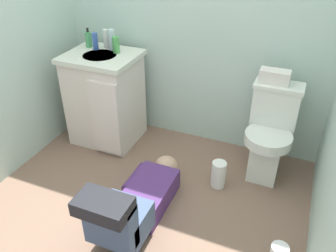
{
  "coord_description": "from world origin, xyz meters",
  "views": [
    {
      "loc": [
        0.89,
        -1.62,
        1.84
      ],
      "look_at": [
        0.03,
        0.44,
        0.45
      ],
      "focal_mm": 37.25,
      "sensor_mm": 36.0,
      "label": 1
    }
  ],
  "objects_px": {
    "tissue_box": "(275,77)",
    "faucet": "(109,43)",
    "toilet": "(270,133)",
    "soap_dispenser": "(89,39)",
    "bottle_white": "(106,39)",
    "bottle_clear": "(112,40)",
    "paper_towel_roll": "(219,174)",
    "bottle_green": "(116,45)",
    "bottle_blue": "(95,41)",
    "person_plumber": "(136,202)",
    "toilet_paper_roll": "(279,252)",
    "vanity_cabinet": "(105,98)"
  },
  "relations": [
    {
      "from": "vanity_cabinet",
      "to": "bottle_green",
      "type": "bearing_deg",
      "value": 41.75
    },
    {
      "from": "bottle_clear",
      "to": "paper_towel_roll",
      "type": "xyz_separation_m",
      "value": [
        1.1,
        -0.4,
        -0.8
      ]
    },
    {
      "from": "soap_dispenser",
      "to": "toilet_paper_roll",
      "type": "xyz_separation_m",
      "value": [
        1.86,
        -0.9,
        -0.84
      ]
    },
    {
      "from": "person_plumber",
      "to": "bottle_clear",
      "type": "height_order",
      "value": "bottle_clear"
    },
    {
      "from": "soap_dispenser",
      "to": "toilet_paper_roll",
      "type": "bearing_deg",
      "value": -25.77
    },
    {
      "from": "faucet",
      "to": "person_plumber",
      "type": "xyz_separation_m",
      "value": [
        0.72,
        -0.98,
        -0.69
      ]
    },
    {
      "from": "toilet",
      "to": "person_plumber",
      "type": "bearing_deg",
      "value": -128.83
    },
    {
      "from": "soap_dispenser",
      "to": "faucet",
      "type": "bearing_deg",
      "value": 6.01
    },
    {
      "from": "bottle_blue",
      "to": "paper_towel_roll",
      "type": "bearing_deg",
      "value": -16.07
    },
    {
      "from": "bottle_blue",
      "to": "bottle_white",
      "type": "height_order",
      "value": "bottle_white"
    },
    {
      "from": "toilet",
      "to": "tissue_box",
      "type": "distance_m",
      "value": 0.44
    },
    {
      "from": "bottle_blue",
      "to": "soap_dispenser",
      "type": "bearing_deg",
      "value": 158.99
    },
    {
      "from": "toilet_paper_roll",
      "to": "paper_towel_roll",
      "type": "bearing_deg",
      "value": 136.34
    },
    {
      "from": "toilet",
      "to": "soap_dispenser",
      "type": "distance_m",
      "value": 1.71
    },
    {
      "from": "person_plumber",
      "to": "bottle_white",
      "type": "xyz_separation_m",
      "value": [
        -0.75,
        0.98,
        0.73
      ]
    },
    {
      "from": "bottle_white",
      "to": "bottle_clear",
      "type": "height_order",
      "value": "bottle_clear"
    },
    {
      "from": "toilet",
      "to": "faucet",
      "type": "relative_size",
      "value": 7.5
    },
    {
      "from": "toilet",
      "to": "bottle_white",
      "type": "xyz_separation_m",
      "value": [
        -1.47,
        0.09,
        0.54
      ]
    },
    {
      "from": "toilet",
      "to": "soap_dispenser",
      "type": "relative_size",
      "value": 4.52
    },
    {
      "from": "soap_dispenser",
      "to": "bottle_green",
      "type": "height_order",
      "value": "soap_dispenser"
    },
    {
      "from": "bottle_blue",
      "to": "paper_towel_roll",
      "type": "height_order",
      "value": "bottle_blue"
    },
    {
      "from": "toilet",
      "to": "paper_towel_roll",
      "type": "bearing_deg",
      "value": -133.2
    },
    {
      "from": "bottle_blue",
      "to": "toilet_paper_roll",
      "type": "bearing_deg",
      "value": -26.0
    },
    {
      "from": "bottle_clear",
      "to": "paper_towel_roll",
      "type": "distance_m",
      "value": 1.42
    },
    {
      "from": "soap_dispenser",
      "to": "bottle_clear",
      "type": "relative_size",
      "value": 0.94
    },
    {
      "from": "soap_dispenser",
      "to": "bottle_blue",
      "type": "xyz_separation_m",
      "value": [
        0.09,
        -0.03,
        0.0
      ]
    },
    {
      "from": "toilet",
      "to": "faucet",
      "type": "height_order",
      "value": "faucet"
    },
    {
      "from": "bottle_blue",
      "to": "bottle_white",
      "type": "distance_m",
      "value": 0.09
    },
    {
      "from": "bottle_green",
      "to": "toilet_paper_roll",
      "type": "bearing_deg",
      "value": -28.77
    },
    {
      "from": "person_plumber",
      "to": "bottle_clear",
      "type": "xyz_separation_m",
      "value": [
        -0.68,
        0.98,
        0.73
      ]
    },
    {
      "from": "bottle_green",
      "to": "tissue_box",
      "type": "bearing_deg",
      "value": 2.5
    },
    {
      "from": "faucet",
      "to": "bottle_clear",
      "type": "relative_size",
      "value": 0.57
    },
    {
      "from": "bottle_blue",
      "to": "bottle_green",
      "type": "bearing_deg",
      "value": -0.86
    },
    {
      "from": "toilet",
      "to": "soap_dispenser",
      "type": "xyz_separation_m",
      "value": [
        -1.63,
        0.07,
        0.52
      ]
    },
    {
      "from": "bottle_white",
      "to": "bottle_blue",
      "type": "bearing_deg",
      "value": -143.01
    },
    {
      "from": "person_plumber",
      "to": "bottle_blue",
      "type": "height_order",
      "value": "bottle_blue"
    },
    {
      "from": "toilet",
      "to": "bottle_blue",
      "type": "height_order",
      "value": "bottle_blue"
    },
    {
      "from": "faucet",
      "to": "tissue_box",
      "type": "relative_size",
      "value": 0.45
    },
    {
      "from": "bottle_blue",
      "to": "bottle_clear",
      "type": "height_order",
      "value": "bottle_clear"
    },
    {
      "from": "person_plumber",
      "to": "tissue_box",
      "type": "bearing_deg",
      "value": 55.6
    },
    {
      "from": "soap_dispenser",
      "to": "bottle_blue",
      "type": "relative_size",
      "value": 1.16
    },
    {
      "from": "tissue_box",
      "to": "soap_dispenser",
      "type": "xyz_separation_m",
      "value": [
        -1.58,
        -0.02,
        0.09
      ]
    },
    {
      "from": "tissue_box",
      "to": "person_plumber",
      "type": "bearing_deg",
      "value": -124.4
    },
    {
      "from": "tissue_box",
      "to": "faucet",
      "type": "bearing_deg",
      "value": 179.95
    },
    {
      "from": "tissue_box",
      "to": "bottle_white",
      "type": "bearing_deg",
      "value": 179.97
    },
    {
      "from": "tissue_box",
      "to": "bottle_white",
      "type": "relative_size",
      "value": 1.33
    },
    {
      "from": "faucet",
      "to": "bottle_clear",
      "type": "xyz_separation_m",
      "value": [
        0.04,
        -0.01,
        0.04
      ]
    },
    {
      "from": "faucet",
      "to": "soap_dispenser",
      "type": "relative_size",
      "value": 0.6
    },
    {
      "from": "bottle_green",
      "to": "paper_towel_roll",
      "type": "height_order",
      "value": "bottle_green"
    },
    {
      "from": "tissue_box",
      "to": "bottle_green",
      "type": "xyz_separation_m",
      "value": [
        -1.29,
        -0.06,
        0.09
      ]
    }
  ]
}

